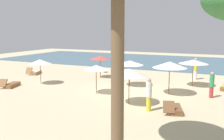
# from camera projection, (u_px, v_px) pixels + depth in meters

# --- Properties ---
(ground_plane) EXTENTS (60.00, 60.00, 0.00)m
(ground_plane) POSITION_uv_depth(u_px,v_px,m) (124.00, 89.00, 18.69)
(ground_plane) COLOR beige
(ocean_water) EXTENTS (48.00, 16.00, 0.06)m
(ocean_water) POSITION_uv_depth(u_px,v_px,m) (173.00, 62.00, 33.93)
(ocean_water) COLOR #476B7F
(ocean_water) RESTS_ON ground_plane
(umbrella_0) EXTENTS (1.78, 1.78, 1.97)m
(umbrella_0) POSITION_uv_depth(u_px,v_px,m) (40.00, 62.00, 20.15)
(umbrella_0) COLOR brown
(umbrella_0) RESTS_ON ground_plane
(umbrella_1) EXTENTS (2.19, 2.19, 2.05)m
(umbrella_1) POSITION_uv_depth(u_px,v_px,m) (193.00, 62.00, 19.26)
(umbrella_1) COLOR brown
(umbrella_1) RESTS_ON ground_plane
(umbrella_2) EXTENTS (2.10, 2.10, 2.09)m
(umbrella_2) POSITION_uv_depth(u_px,v_px,m) (129.00, 72.00, 14.60)
(umbrella_2) COLOR brown
(umbrella_2) RESTS_ON ground_plane
(umbrella_3) EXTENTS (2.26, 2.26, 2.21)m
(umbrella_3) POSITION_uv_depth(u_px,v_px,m) (170.00, 65.00, 16.85)
(umbrella_3) COLOR brown
(umbrella_3) RESTS_ON ground_plane
(umbrella_4) EXTENTS (1.81, 1.81, 1.97)m
(umbrella_4) POSITION_uv_depth(u_px,v_px,m) (100.00, 58.00, 22.78)
(umbrella_4) COLOR olive
(umbrella_4) RESTS_ON ground_plane
(umbrella_5) EXTENTS (2.09, 2.09, 1.96)m
(umbrella_5) POSITION_uv_depth(u_px,v_px,m) (130.00, 63.00, 19.41)
(umbrella_5) COLOR olive
(umbrella_5) RESTS_ON ground_plane
(umbrella_7) EXTENTS (1.71, 1.71, 1.96)m
(umbrella_7) POSITION_uv_depth(u_px,v_px,m) (96.00, 67.00, 17.07)
(umbrella_7) COLOR olive
(umbrella_7) RESTS_ON ground_plane
(lounger_1) EXTENTS (1.05, 1.77, 0.71)m
(lounger_1) POSITION_uv_depth(u_px,v_px,m) (175.00, 109.00, 13.44)
(lounger_1) COLOR brown
(lounger_1) RESTS_ON ground_plane
(lounger_2) EXTENTS (1.12, 1.76, 0.73)m
(lounger_2) POSITION_uv_depth(u_px,v_px,m) (35.00, 72.00, 24.79)
(lounger_2) COLOR olive
(lounger_2) RESTS_ON ground_plane
(lounger_5) EXTENTS (1.04, 1.79, 0.68)m
(lounger_5) POSITION_uv_depth(u_px,v_px,m) (11.00, 85.00, 19.32)
(lounger_5) COLOR brown
(lounger_5) RESTS_ON ground_plane
(person_0) EXTENTS (0.36, 0.36, 1.67)m
(person_0) POSITION_uv_depth(u_px,v_px,m) (212.00, 85.00, 16.17)
(person_0) COLOR #BF3338
(person_0) RESTS_ON ground_plane
(person_1) EXTENTS (0.44, 0.44, 1.79)m
(person_1) POSITION_uv_depth(u_px,v_px,m) (149.00, 94.00, 13.53)
(person_1) COLOR yellow
(person_1) RESTS_ON ground_plane
(person_2) EXTENTS (0.52, 0.52, 1.88)m
(person_2) POSITION_uv_depth(u_px,v_px,m) (195.00, 69.00, 22.08)
(person_2) COLOR white
(person_2) RESTS_ON ground_plane
(dog) EXTENTS (0.45, 0.73, 0.34)m
(dog) POSITION_uv_depth(u_px,v_px,m) (105.00, 71.00, 25.81)
(dog) COLOR silver
(dog) RESTS_ON ground_plane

